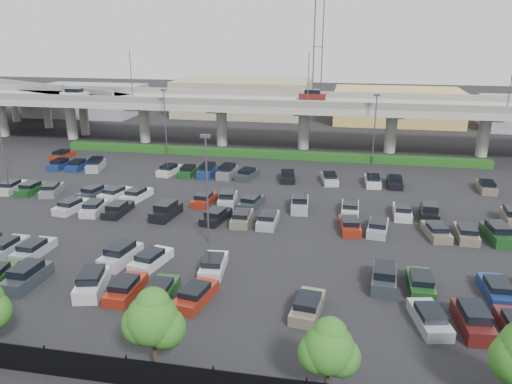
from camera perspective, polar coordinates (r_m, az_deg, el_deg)
ground at (r=54.58m, az=-3.12°, el=-2.39°), size 280.00×280.00×0.00m
overpass at (r=83.43m, az=1.92°, el=9.79°), size 150.00×13.00×15.80m
on_ramp at (r=113.54m, az=-24.40°, el=10.40°), size 50.93×30.13×8.80m
hedge at (r=77.85m, az=1.25°, el=4.37°), size 66.00×1.60×1.10m
fence at (r=30.90m, az=-16.36°, el=-18.92°), size 70.00×0.10×2.00m
tree_row at (r=30.22m, az=-14.22°, el=-13.63°), size 65.07×3.66×5.94m
parked_cars at (r=51.17m, az=-6.66°, el=-3.20°), size 62.66×41.62×1.67m
light_poles at (r=55.67m, az=-6.88°, el=4.64°), size 66.90×48.38×10.30m
distant_buildings at (r=112.44m, az=10.78°, el=10.02°), size 138.00×24.00×9.00m
comm_tower at (r=123.90m, az=7.13°, el=16.44°), size 2.40×2.40×30.00m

